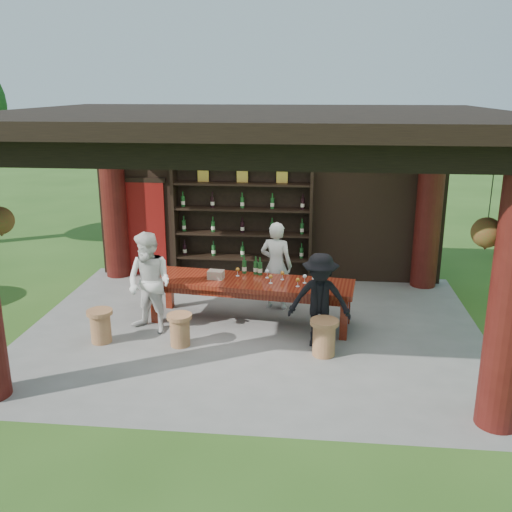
# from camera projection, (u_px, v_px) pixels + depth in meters

# --- Properties ---
(ground) EXTENTS (90.00, 90.00, 0.00)m
(ground) POSITION_uv_depth(u_px,v_px,m) (253.00, 330.00, 9.36)
(ground) COLOR #2D5119
(ground) RESTS_ON ground
(pavilion) EXTENTS (7.50, 6.00, 3.60)m
(pavilion) POSITION_uv_depth(u_px,v_px,m) (255.00, 197.00, 9.16)
(pavilion) COLOR slate
(pavilion) RESTS_ON ground
(wine_shelf) EXTENTS (2.79, 0.42, 2.45)m
(wine_shelf) POSITION_uv_depth(u_px,v_px,m) (242.00, 222.00, 11.39)
(wine_shelf) COLOR black
(wine_shelf) RESTS_ON ground
(tasting_table) EXTENTS (3.48, 1.26, 0.75)m
(tasting_table) POSITION_uv_depth(u_px,v_px,m) (251.00, 287.00, 9.49)
(tasting_table) COLOR #5A160C
(tasting_table) RESTS_ON ground
(stool_near_left) EXTENTS (0.39, 0.39, 0.51)m
(stool_near_left) POSITION_uv_depth(u_px,v_px,m) (180.00, 329.00, 8.73)
(stool_near_left) COLOR #965E3C
(stool_near_left) RESTS_ON ground
(stool_near_right) EXTENTS (0.42, 0.42, 0.56)m
(stool_near_right) POSITION_uv_depth(u_px,v_px,m) (324.00, 337.00, 8.41)
(stool_near_right) COLOR #965E3C
(stool_near_right) RESTS_ON ground
(stool_far_left) EXTENTS (0.40, 0.40, 0.53)m
(stool_far_left) POSITION_uv_depth(u_px,v_px,m) (101.00, 325.00, 8.85)
(stool_far_left) COLOR #965E3C
(stool_far_left) RESTS_ON ground
(host) EXTENTS (0.65, 0.50, 1.59)m
(host) POSITION_uv_depth(u_px,v_px,m) (276.00, 266.00, 10.09)
(host) COLOR beige
(host) RESTS_ON ground
(guest_woman) EXTENTS (0.98, 0.88, 1.65)m
(guest_woman) POSITION_uv_depth(u_px,v_px,m) (149.00, 283.00, 9.10)
(guest_woman) COLOR silver
(guest_woman) RESTS_ON ground
(guest_man) EXTENTS (0.97, 0.58, 1.47)m
(guest_man) POSITION_uv_depth(u_px,v_px,m) (320.00, 300.00, 8.61)
(guest_man) COLOR black
(guest_man) RESTS_ON ground
(table_bottles) EXTENTS (0.36, 0.14, 0.31)m
(table_bottles) POSITION_uv_depth(u_px,v_px,m) (253.00, 265.00, 9.73)
(table_bottles) COLOR #194C1E
(table_bottles) RESTS_ON tasting_table
(table_glasses) EXTENTS (1.36, 0.50, 0.15)m
(table_glasses) POSITION_uv_depth(u_px,v_px,m) (282.00, 277.00, 9.37)
(table_glasses) COLOR silver
(table_glasses) RESTS_ON tasting_table
(napkin_basket) EXTENTS (0.28, 0.21, 0.14)m
(napkin_basket) POSITION_uv_depth(u_px,v_px,m) (216.00, 275.00, 9.53)
(napkin_basket) COLOR #BF6672
(napkin_basket) RESTS_ON tasting_table
(shrubs) EXTENTS (16.21, 9.05, 1.36)m
(shrubs) POSITION_uv_depth(u_px,v_px,m) (417.00, 292.00, 9.45)
(shrubs) COLOR #194C14
(shrubs) RESTS_ON ground
(trees) EXTENTS (20.50, 9.94, 4.80)m
(trees) POSITION_uv_depth(u_px,v_px,m) (490.00, 117.00, 9.28)
(trees) COLOR #3F2819
(trees) RESTS_ON ground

